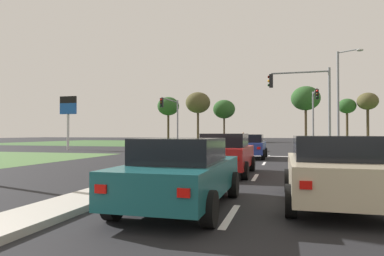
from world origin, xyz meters
name	(u,v)px	position (x,y,z in m)	size (l,w,h in m)	color
ground_plane	(234,151)	(0.00, 30.00, 0.00)	(200.00, 200.00, 0.00)	black
grass_verge_far_left	(114,142)	(-25.50, 54.50, 0.00)	(35.00, 35.00, 0.01)	#385B2D
median_island_near	(165,173)	(0.00, 11.00, 0.07)	(1.20, 22.00, 0.14)	#ADA89E
median_island_far	(255,143)	(0.00, 55.00, 0.07)	(1.20, 36.00, 0.14)	gray
lane_dash_near	(230,216)	(3.50, 5.03, 0.01)	(0.14, 2.00, 0.01)	silver
lane_dash_second	(255,177)	(3.50, 11.03, 0.01)	(0.14, 2.00, 0.01)	silver
lane_dash_third	(264,163)	(3.50, 17.03, 0.01)	(0.14, 2.00, 0.01)	silver
lane_dash_fourth	(269,156)	(3.50, 23.03, 0.01)	(0.14, 2.00, 0.01)	silver
edge_line_right	(349,177)	(6.85, 12.00, 0.01)	(0.14, 24.00, 0.01)	silver
stop_bar_near	(273,156)	(3.80, 23.00, 0.01)	(6.40, 0.50, 0.01)	silver
crosswalk_bar_near	(149,153)	(-6.40, 24.80, 0.01)	(0.70, 2.80, 0.01)	silver
crosswalk_bar_second	(162,153)	(-5.25, 24.80, 0.01)	(0.70, 2.80, 0.01)	silver
crosswalk_bar_third	(175,153)	(-4.10, 24.80, 0.01)	(0.70, 2.80, 0.01)	silver
crosswalk_bar_fourth	(188,153)	(-2.95, 24.80, 0.01)	(0.70, 2.80, 0.01)	silver
crosswalk_bar_fifth	(202,154)	(-1.80, 24.80, 0.01)	(0.70, 2.80, 0.01)	silver
crosswalk_bar_sixth	(216,154)	(-0.65, 24.80, 0.01)	(0.70, 2.80, 0.01)	silver
car_red_near	(226,154)	(2.30, 11.70, 0.82)	(2.04, 4.38, 1.61)	#A31919
car_grey_second	(232,143)	(-0.17, 30.09, 0.78)	(4.19, 2.00, 1.52)	slate
car_blue_third	(250,146)	(2.39, 20.83, 0.80)	(2.08, 4.22, 1.56)	navy
car_beige_fourth	(332,170)	(5.56, 6.63, 0.80)	(2.07, 4.57, 1.56)	#BCAD8E
car_teal_fifth	(182,172)	(2.36, 5.52, 0.77)	(2.05, 4.50, 1.51)	#19565B
traffic_signal_near_right	(307,97)	(6.16, 23.40, 4.21)	(4.27, 0.32, 6.20)	gray
traffic_signal_far_right	(314,108)	(7.60, 34.97, 4.19)	(0.32, 4.75, 6.12)	gray
traffic_signal_far_left	(172,113)	(-7.60, 34.46, 3.92)	(0.32, 5.77, 5.59)	gray
street_lamp_second	(340,96)	(9.14, 28.97, 4.79)	(1.89, 1.22, 8.55)	gray
pedestrian_at_median	(243,137)	(-0.26, 40.11, 1.15)	(0.34, 0.34, 1.68)	#232833
fuel_price_totem	(68,111)	(-16.47, 28.01, 3.92)	(1.80, 0.24, 5.39)	silver
treeline_near	(168,106)	(-19.29, 66.85, 7.45)	(4.66, 4.66, 9.50)	#423323
treeline_second	(198,103)	(-11.60, 62.38, 7.64)	(4.83, 4.83, 9.75)	#423323
treeline_third	(224,109)	(-7.13, 66.52, 6.58)	(4.48, 4.48, 8.52)	#423323
treeline_fourth	(306,99)	(8.46, 62.57, 7.97)	(5.14, 5.14, 10.21)	#423323
treeline_fifth	(368,102)	(19.40, 66.06, 7.41)	(3.68, 3.68, 9.11)	#423323
treeline_sixth	(347,107)	(16.09, 67.08, 6.68)	(3.27, 3.27, 8.21)	#423323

